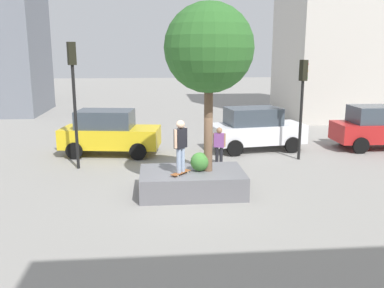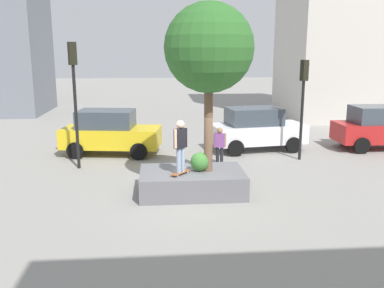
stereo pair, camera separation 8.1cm
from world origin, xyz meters
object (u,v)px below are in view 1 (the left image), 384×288
object	(u,v)px
plaza_tree	(209,49)
taxi_cab	(109,132)
skateboard	(181,173)
police_car	(256,129)
traffic_light_corner	(302,92)
planter_ledge	(192,182)
sedan_parked	(380,127)
skateboarder	(181,143)
bystander_watching	(219,143)
traffic_light_median	(73,84)

from	to	relation	value
plaza_tree	taxi_cab	distance (m)	7.60
plaza_tree	skateboard	world-z (taller)	plaza_tree
police_car	traffic_light_corner	distance (m)	3.03
planter_ledge	sedan_parked	size ratio (longest dim) A/B	0.77
skateboarder	bystander_watching	distance (m)	4.28
plaza_tree	taxi_cab	world-z (taller)	plaza_tree
skateboarder	police_car	distance (m)	7.35
planter_ledge	skateboard	distance (m)	0.68
taxi_cab	bystander_watching	size ratio (longest dim) A/B	2.92
skateboarder	taxi_cab	distance (m)	6.60
skateboard	bystander_watching	bearing A→B (deg)	64.38
plaza_tree	bystander_watching	xyz separation A→B (m)	(0.90, 3.41, -3.74)
sedan_parked	traffic_light_median	world-z (taller)	traffic_light_median
skateboard	traffic_light_median	xyz separation A→B (m)	(-3.84, 3.71, 2.51)
police_car	bystander_watching	xyz separation A→B (m)	(-2.09, -2.41, -0.13)
traffic_light_corner	bystander_watching	size ratio (longest dim) A/B	2.72
police_car	bystander_watching	distance (m)	3.19
bystander_watching	taxi_cab	bearing A→B (deg)	155.13
planter_ledge	traffic_light_median	distance (m)	6.15
skateboard	police_car	bearing A→B (deg)	57.80
skateboarder	bystander_watching	world-z (taller)	skateboarder
police_car	traffic_light_corner	size ratio (longest dim) A/B	1.08
planter_ledge	skateboarder	size ratio (longest dim) A/B	2.03
traffic_light_corner	traffic_light_median	world-z (taller)	traffic_light_median
traffic_light_corner	traffic_light_median	distance (m)	9.23
skateboarder	sedan_parked	world-z (taller)	skateboarder
sedan_parked	bystander_watching	distance (m)	8.33
skateboard	taxi_cab	bearing A→B (deg)	115.46
sedan_parked	traffic_light_corner	xyz separation A→B (m)	(-4.48, -1.68, 1.85)
skateboard	taxi_cab	size ratio (longest dim) A/B	0.16
taxi_cab	sedan_parked	xyz separation A→B (m)	(12.66, 0.07, 0.02)
police_car	plaza_tree	bearing A→B (deg)	-117.12
planter_ledge	traffic_light_corner	bearing A→B (deg)	38.51
planter_ledge	taxi_cab	distance (m)	6.46
sedan_parked	skateboard	bearing A→B (deg)	-148.70
bystander_watching	skateboarder	bearing A→B (deg)	-115.62
plaza_tree	traffic_light_corner	size ratio (longest dim) A/B	1.26
sedan_parked	bystander_watching	size ratio (longest dim) A/B	2.85
planter_ledge	bystander_watching	size ratio (longest dim) A/B	2.18
skateboarder	police_car	xyz separation A→B (m)	(3.89, 6.18, -0.76)
skateboard	skateboarder	size ratio (longest dim) A/B	0.44
planter_ledge	taxi_cab	world-z (taller)	taxi_cab
planter_ledge	police_car	world-z (taller)	police_car
plaza_tree	taxi_cab	size ratio (longest dim) A/B	1.17
sedan_parked	traffic_light_median	distance (m)	14.05
traffic_light_median	skateboarder	bearing A→B (deg)	-43.98
planter_ledge	bystander_watching	world-z (taller)	bystander_watching
traffic_light_corner	plaza_tree	bearing A→B (deg)	-138.44
planter_ledge	traffic_light_corner	world-z (taller)	traffic_light_corner
skateboard	police_car	distance (m)	7.31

